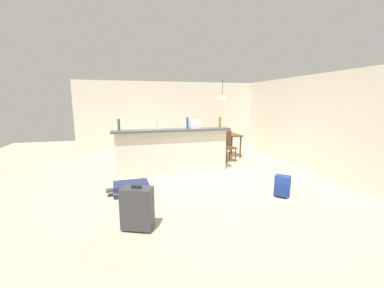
{
  "coord_description": "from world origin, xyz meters",
  "views": [
    {
      "loc": [
        -1.6,
        -5.52,
        1.85
      ],
      "look_at": [
        -0.1,
        0.06,
        0.79
      ],
      "focal_mm": 22.38,
      "sensor_mm": 36.0,
      "label": 1
    }
  ],
  "objects_px": {
    "suitcase_upright_charcoal": "(137,208)",
    "backpack_blue": "(282,186)",
    "bottle_green": "(119,125)",
    "dining_table": "(223,137)",
    "bottle_amber": "(220,122)",
    "pendant_lamp": "(222,97)",
    "suitcase_flat_navy": "(131,188)",
    "bottle_blue": "(187,123)",
    "bottle_white": "(157,125)",
    "grocery_bag": "(195,124)",
    "dining_chair_near_partition": "(227,144)"
  },
  "relations": [
    {
      "from": "suitcase_upright_charcoal",
      "to": "backpack_blue",
      "type": "xyz_separation_m",
      "value": [
        2.77,
        0.51,
        -0.13
      ]
    },
    {
      "from": "bottle_green",
      "to": "dining_table",
      "type": "height_order",
      "value": "bottle_green"
    },
    {
      "from": "bottle_amber",
      "to": "suitcase_upright_charcoal",
      "type": "distance_m",
      "value": 3.63
    },
    {
      "from": "pendant_lamp",
      "to": "suitcase_flat_navy",
      "type": "bearing_deg",
      "value": -139.62
    },
    {
      "from": "bottle_green",
      "to": "backpack_blue",
      "type": "relative_size",
      "value": 0.66
    },
    {
      "from": "bottle_blue",
      "to": "suitcase_upright_charcoal",
      "type": "distance_m",
      "value": 3.03
    },
    {
      "from": "bottle_white",
      "to": "backpack_blue",
      "type": "relative_size",
      "value": 0.48
    },
    {
      "from": "bottle_blue",
      "to": "dining_table",
      "type": "height_order",
      "value": "bottle_blue"
    },
    {
      "from": "bottle_amber",
      "to": "grocery_bag",
      "type": "bearing_deg",
      "value": -173.1
    },
    {
      "from": "bottle_blue",
      "to": "dining_chair_near_partition",
      "type": "xyz_separation_m",
      "value": [
        1.47,
        0.88,
        -0.77
      ]
    },
    {
      "from": "grocery_bag",
      "to": "dining_chair_near_partition",
      "type": "bearing_deg",
      "value": 33.27
    },
    {
      "from": "bottle_white",
      "to": "dining_chair_near_partition",
      "type": "bearing_deg",
      "value": 20.24
    },
    {
      "from": "suitcase_upright_charcoal",
      "to": "backpack_blue",
      "type": "height_order",
      "value": "suitcase_upright_charcoal"
    },
    {
      "from": "bottle_amber",
      "to": "bottle_white",
      "type": "bearing_deg",
      "value": -177.37
    },
    {
      "from": "pendant_lamp",
      "to": "backpack_blue",
      "type": "bearing_deg",
      "value": -91.62
    },
    {
      "from": "bottle_white",
      "to": "bottle_blue",
      "type": "bearing_deg",
      "value": -4.11
    },
    {
      "from": "bottle_white",
      "to": "dining_table",
      "type": "distance_m",
      "value": 2.78
    },
    {
      "from": "bottle_amber",
      "to": "grocery_bag",
      "type": "distance_m",
      "value": 0.72
    },
    {
      "from": "suitcase_upright_charcoal",
      "to": "grocery_bag",
      "type": "bearing_deg",
      "value": 58.52
    },
    {
      "from": "dining_table",
      "to": "dining_chair_near_partition",
      "type": "distance_m",
      "value": 0.61
    },
    {
      "from": "bottle_amber",
      "to": "suitcase_flat_navy",
      "type": "bearing_deg",
      "value": -152.68
    },
    {
      "from": "bottle_white",
      "to": "dining_chair_near_partition",
      "type": "relative_size",
      "value": 0.22
    },
    {
      "from": "grocery_bag",
      "to": "bottle_amber",
      "type": "bearing_deg",
      "value": 6.9
    },
    {
      "from": "suitcase_flat_navy",
      "to": "bottle_green",
      "type": "bearing_deg",
      "value": 100.06
    },
    {
      "from": "grocery_bag",
      "to": "pendant_lamp",
      "type": "distance_m",
      "value": 2.0
    },
    {
      "from": "bottle_green",
      "to": "pendant_lamp",
      "type": "relative_size",
      "value": 0.41
    },
    {
      "from": "dining_chair_near_partition",
      "to": "pendant_lamp",
      "type": "relative_size",
      "value": 1.38
    },
    {
      "from": "bottle_white",
      "to": "suitcase_upright_charcoal",
      "type": "xyz_separation_m",
      "value": [
        -0.61,
        -2.58,
        -0.91
      ]
    },
    {
      "from": "suitcase_flat_navy",
      "to": "suitcase_upright_charcoal",
      "type": "bearing_deg",
      "value": -87.06
    },
    {
      "from": "grocery_bag",
      "to": "suitcase_flat_navy",
      "type": "height_order",
      "value": "grocery_bag"
    },
    {
      "from": "pendant_lamp",
      "to": "backpack_blue",
      "type": "height_order",
      "value": "pendant_lamp"
    },
    {
      "from": "suitcase_flat_navy",
      "to": "backpack_blue",
      "type": "bearing_deg",
      "value": -17.93
    },
    {
      "from": "dining_chair_near_partition",
      "to": "backpack_blue",
      "type": "distance_m",
      "value": 2.9
    },
    {
      "from": "bottle_green",
      "to": "backpack_blue",
      "type": "xyz_separation_m",
      "value": [
        3.05,
        -2.1,
        -1.08
      ]
    },
    {
      "from": "suitcase_flat_navy",
      "to": "suitcase_upright_charcoal",
      "type": "distance_m",
      "value": 1.45
    },
    {
      "from": "backpack_blue",
      "to": "bottle_amber",
      "type": "bearing_deg",
      "value": 102.5
    },
    {
      "from": "suitcase_flat_navy",
      "to": "grocery_bag",
      "type": "bearing_deg",
      "value": 34.59
    },
    {
      "from": "bottle_amber",
      "to": "dining_chair_near_partition",
      "type": "height_order",
      "value": "bottle_amber"
    },
    {
      "from": "bottle_white",
      "to": "dining_table",
      "type": "height_order",
      "value": "bottle_white"
    },
    {
      "from": "dining_table",
      "to": "bottle_amber",
      "type": "bearing_deg",
      "value": -115.64
    },
    {
      "from": "bottle_white",
      "to": "backpack_blue",
      "type": "height_order",
      "value": "bottle_white"
    },
    {
      "from": "suitcase_upright_charcoal",
      "to": "pendant_lamp",
      "type": "bearing_deg",
      "value": 53.92
    },
    {
      "from": "bottle_white",
      "to": "dining_table",
      "type": "bearing_deg",
      "value": 31.28
    },
    {
      "from": "dining_chair_near_partition",
      "to": "suitcase_upright_charcoal",
      "type": "xyz_separation_m",
      "value": [
        -2.84,
        -3.4,
        -0.19
      ]
    },
    {
      "from": "bottle_green",
      "to": "bottle_amber",
      "type": "height_order",
      "value": "bottle_green"
    },
    {
      "from": "grocery_bag",
      "to": "suitcase_upright_charcoal",
      "type": "height_order",
      "value": "grocery_bag"
    },
    {
      "from": "bottle_amber",
      "to": "bottle_green",
      "type": "bearing_deg",
      "value": -179.12
    },
    {
      "from": "bottle_blue",
      "to": "bottle_amber",
      "type": "bearing_deg",
      "value": 8.13
    },
    {
      "from": "bottle_green",
      "to": "dining_table",
      "type": "distance_m",
      "value": 3.55
    },
    {
      "from": "bottle_green",
      "to": "dining_table",
      "type": "relative_size",
      "value": 0.25
    }
  ]
}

